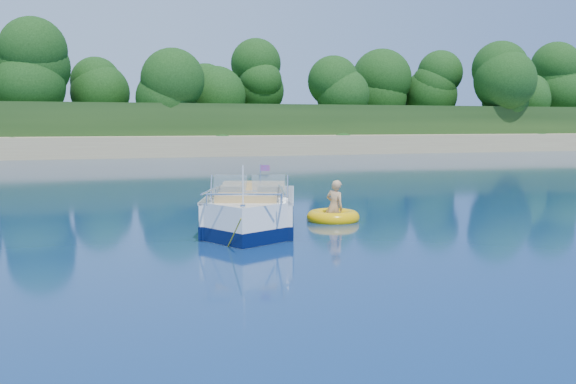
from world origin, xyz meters
The scene contains 6 objects.
ground centered at (0.00, 0.00, 0.00)m, with size 160.00×160.00×0.00m, color #0A234C.
shoreline centered at (0.00, 63.77, 0.98)m, with size 170.00×59.00×6.00m.
treeline centered at (0.04, 41.01, 5.55)m, with size 150.00×7.12×8.19m.
motorboat centered at (-0.24, 2.02, 0.36)m, with size 3.12×5.35×1.85m.
tow_tube centered at (2.11, 2.68, 0.09)m, with size 1.58×1.58×0.35m.
boy centered at (2.11, 2.65, 0.00)m, with size 0.51×0.34×1.40m, color tan.
Camera 1 is at (-4.15, -12.11, 2.45)m, focal length 40.00 mm.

